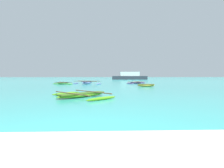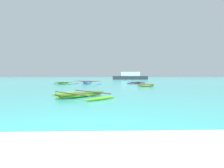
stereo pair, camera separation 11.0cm
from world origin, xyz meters
TOP-DOWN VIEW (x-y plane):
  - ground_plane at (0.00, 0.00)m, footprint 240.00×240.00m
  - moored_boat_0 at (-2.09, 26.40)m, footprint 4.99×3.64m
  - moored_boat_1 at (-6.00, 25.70)m, footprint 3.50×3.11m
  - moored_boat_2 at (6.41, 19.48)m, footprint 2.34×0.91m
  - moored_boat_3 at (6.58, 27.90)m, footprint 3.91×3.79m
  - moored_boat_4 at (-0.59, 8.89)m, footprint 4.79×4.88m
  - distant_ferry at (9.26, 56.12)m, footprint 11.79×2.59m

SIDE VIEW (x-z plane):
  - ground_plane at x=0.00m, z-range 0.00..0.00m
  - moored_boat_3 at x=6.58m, z-range -0.01..0.32m
  - moored_boat_4 at x=-0.59m, z-range -0.01..0.34m
  - moored_boat_1 at x=-6.00m, z-range -0.02..0.36m
  - moored_boat_2 at x=6.41m, z-range 0.02..0.37m
  - moored_boat_0 at x=-2.09m, z-range -0.01..0.52m
  - distant_ferry at x=9.26m, z-range -0.24..2.35m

